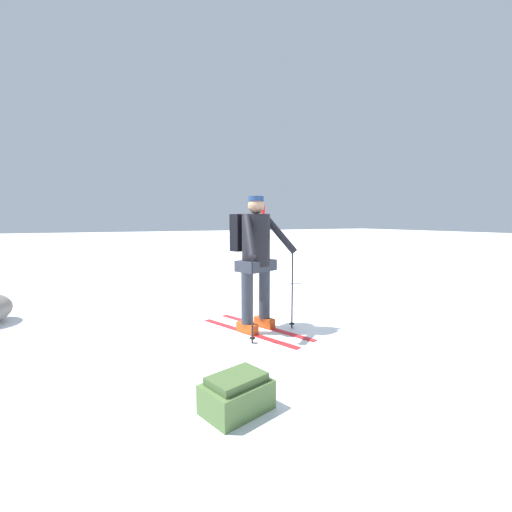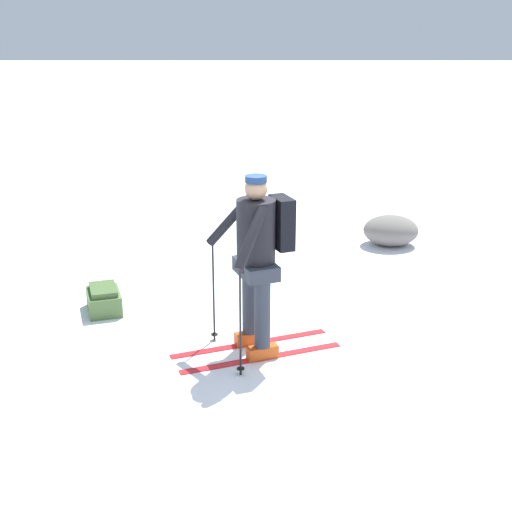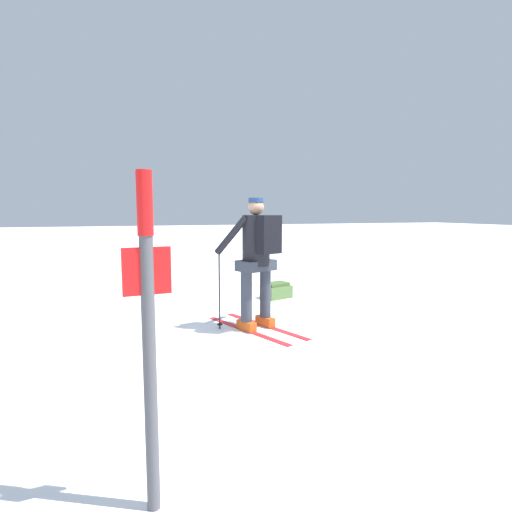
# 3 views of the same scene
# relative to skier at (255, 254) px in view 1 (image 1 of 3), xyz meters

# --- Properties ---
(ground_plane) EXTENTS (80.00, 80.00, 0.00)m
(ground_plane) POSITION_rel_skier_xyz_m (-0.64, -0.18, -1.02)
(ground_plane) COLOR white
(skier) EXTENTS (1.67, 1.04, 1.75)m
(skier) POSITION_rel_skier_xyz_m (0.00, 0.00, 0.00)
(skier) COLOR red
(skier) RESTS_ON ground_plane
(dropped_backpack) EXTENTS (0.48, 0.58, 0.29)m
(dropped_backpack) POSITION_rel_skier_xyz_m (1.69, -0.97, -0.88)
(dropped_backpack) COLOR #4C6B38
(dropped_backpack) RESTS_ON ground_plane
(trail_marker) EXTENTS (0.08, 0.24, 1.78)m
(trail_marker) POSITION_rel_skier_xyz_m (-2.90, 1.60, 0.04)
(trail_marker) COLOR #4C4C51
(trail_marker) RESTS_ON ground_plane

